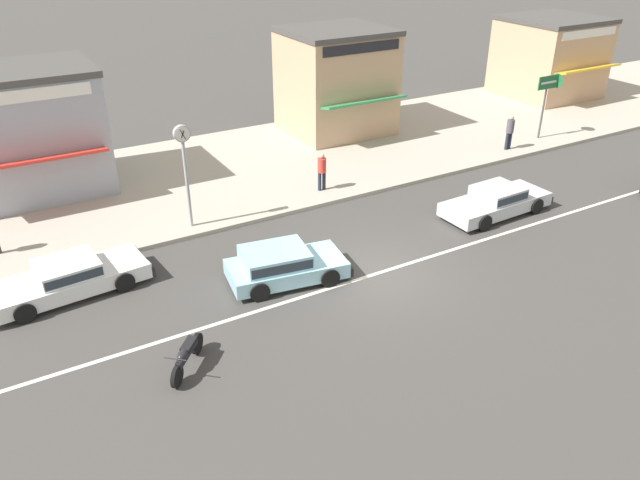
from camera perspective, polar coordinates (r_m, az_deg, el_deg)
ground_plane at (r=19.66m, az=5.25°, el=-3.06°), size 160.00×160.00×0.00m
lane_centre_stripe at (r=19.66m, az=5.25°, el=-3.06°), size 50.40×0.14×0.01m
kerb_strip at (r=27.60m, az=-6.80°, el=6.56°), size 68.00×10.00×0.15m
sedan_silver_0 at (r=24.08m, az=15.84°, el=3.50°), size 4.47×1.87×1.06m
hatchback_pale_blue_1 at (r=18.96m, az=-3.45°, el=-2.20°), size 3.87×2.24×1.10m
sedan_white_3 at (r=19.80m, az=-22.00°, el=-3.18°), size 4.76×2.09×1.06m
motorcycle_2 at (r=15.93m, az=-12.10°, el=-10.27°), size 1.31×1.45×0.80m
street_clock at (r=21.58m, az=-12.33°, el=7.59°), size 0.56×0.22×3.69m
arrow_signboard at (r=32.48m, az=20.77°, el=13.19°), size 1.61×0.68×3.06m
pedestrian_mid_kerb at (r=30.42m, az=16.98°, el=9.63°), size 0.34×0.34×1.62m
pedestrian_by_shop at (r=24.69m, az=0.17°, el=6.51°), size 0.34×0.34×1.54m
shopfront_corner_warung at (r=31.43m, az=1.49°, el=14.34°), size 4.84×5.18×4.96m
shopfront_mid_block at (r=26.69m, az=-25.71°, el=8.88°), size 5.95×5.05×4.82m
shopfront_far_kios at (r=40.43m, az=20.24°, el=15.47°), size 5.11×5.68×4.46m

